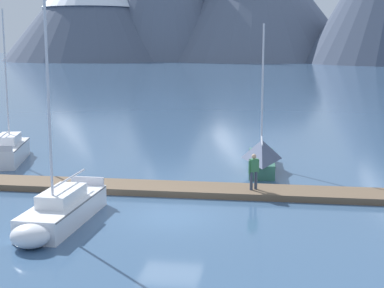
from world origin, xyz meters
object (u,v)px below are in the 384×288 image
sailboat_mid_dock_port (261,155)px  person_on_dock (254,169)px  sailboat_nearest_berth (11,149)px  sailboat_second_berth (60,211)px

sailboat_mid_dock_port → person_on_dock: 5.86m
sailboat_nearest_berth → person_on_dock: (14.97, -6.20, 0.58)m
sailboat_mid_dock_port → sailboat_second_berth: bearing=-123.2°
sailboat_second_berth → sailboat_nearest_berth: bearing=123.1°
sailboat_mid_dock_port → person_on_dock: size_ratio=4.80×
sailboat_nearest_berth → sailboat_mid_dock_port: 15.15m
sailboat_nearest_berth → person_on_dock: bearing=-22.5°
sailboat_mid_dock_port → sailboat_nearest_berth: bearing=178.7°
sailboat_nearest_berth → sailboat_mid_dock_port: size_ratio=1.11×
sailboat_nearest_berth → sailboat_mid_dock_port: bearing=-1.3°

